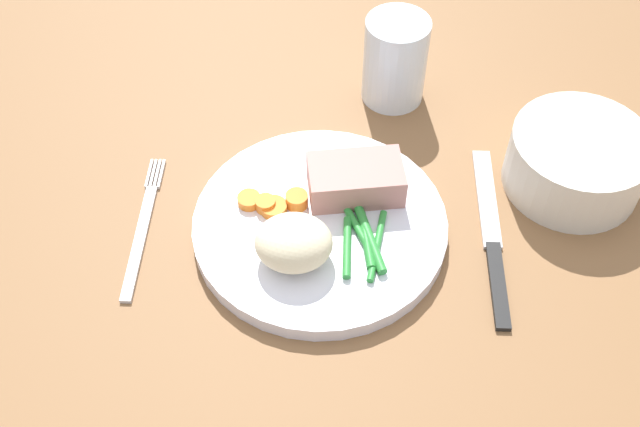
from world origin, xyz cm
name	(u,v)px	position (x,y,z in cm)	size (l,w,h in cm)	color
dining_table	(290,222)	(0.00, 0.00, 1.00)	(120.00, 90.00, 2.00)	brown
dinner_plate	(320,226)	(2.92, -1.80, 2.80)	(23.19, 23.19, 1.60)	white
meat_portion	(356,180)	(6.05, 1.85, 5.22)	(8.64, 5.08, 3.24)	#B2756B
mashed_potatoes	(294,243)	(0.84, -5.97, 5.68)	(6.73, 5.91, 4.16)	beige
carrot_slices	(274,202)	(-1.39, -0.20, 4.12)	(6.51, 3.36, 1.30)	orange
green_beans	(365,241)	(6.99, -4.26, 3.97)	(4.17, 8.40, 0.86)	#2D8C38
fork	(143,227)	(-13.45, -2.06, 2.20)	(1.44, 16.60, 0.40)	silver
knife	(492,238)	(18.64, -2.09, 2.20)	(1.70, 20.50, 0.64)	black
water_glass	(395,65)	(9.91, 17.10, 6.03)	(6.58, 6.58, 9.46)	silver
salad_bowl	(577,159)	(26.84, 5.20, 5.33)	(12.99, 12.99, 5.91)	silver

